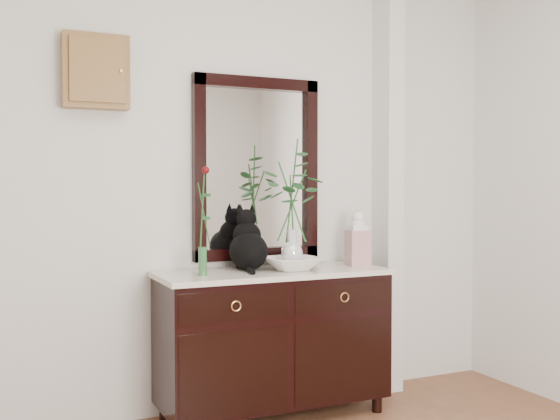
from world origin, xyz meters
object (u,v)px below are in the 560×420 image
ginger_jar (358,237)px  cat (249,239)px  sideboard (273,335)px  lotus_bowl (292,264)px

ginger_jar → cat: bearing=173.7°
sideboard → ginger_jar: 0.79m
cat → lotus_bowl: size_ratio=1.16×
sideboard → ginger_jar: size_ratio=3.88×
lotus_bowl → ginger_jar: ginger_jar is taller
lotus_bowl → ginger_jar: (0.47, 0.05, 0.13)m
sideboard → cat: (-0.12, 0.08, 0.56)m
ginger_jar → sideboard: bearing=-179.9°
cat → lotus_bowl: 0.29m
cat → ginger_jar: 0.69m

